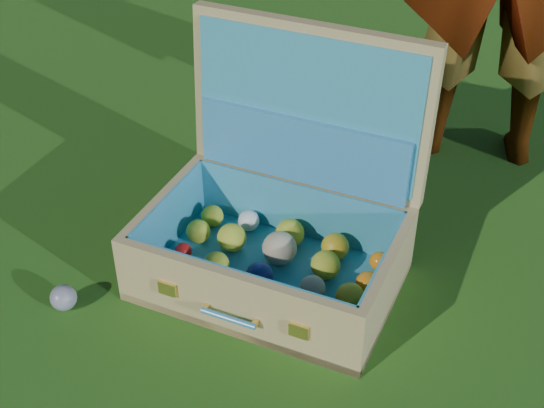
{
  "coord_description": "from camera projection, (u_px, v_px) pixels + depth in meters",
  "views": [
    {
      "loc": [
        0.01,
        -1.35,
        1.33
      ],
      "look_at": [
        -0.11,
        0.2,
        0.19
      ],
      "focal_mm": 50.0,
      "sensor_mm": 36.0,
      "label": 1
    }
  ],
  "objects": [
    {
      "name": "ground",
      "position": [
        309.0,
        317.0,
        1.87
      ],
      "size": [
        60.0,
        60.0,
        0.0
      ],
      "primitive_type": "plane",
      "color": "#215114",
      "rests_on": "ground"
    },
    {
      "name": "stray_ball",
      "position": [
        63.0,
        298.0,
        1.88
      ],
      "size": [
        0.07,
        0.07,
        0.07
      ],
      "primitive_type": "sphere",
      "color": "#3A6098",
      "rests_on": "ground"
    },
    {
      "name": "suitcase",
      "position": [
        283.0,
        213.0,
        1.93
      ],
      "size": [
        0.77,
        0.68,
        0.62
      ],
      "rotation": [
        0.0,
        0.0,
        -0.35
      ],
      "color": "tan",
      "rests_on": "ground"
    }
  ]
}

